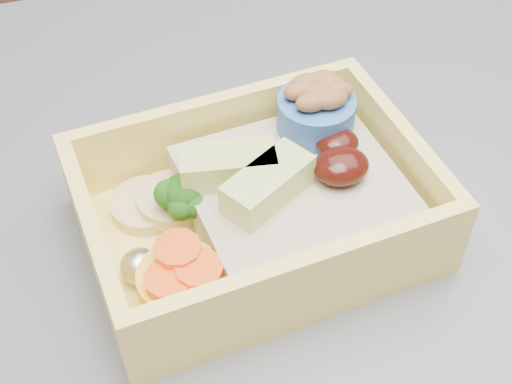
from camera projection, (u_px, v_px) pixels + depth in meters
name	position (u px, v px, depth m)	size (l,w,h in m)	color
bento_box	(264.00, 201.00, 0.43)	(0.21, 0.16, 0.07)	#FFE469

